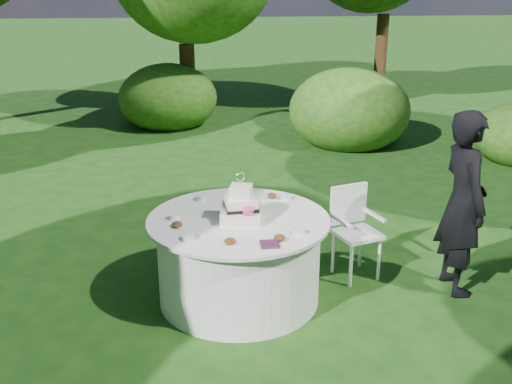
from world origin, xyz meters
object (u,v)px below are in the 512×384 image
(table, at_px, (239,259))
(chair, at_px, (353,224))
(guest, at_px, (463,203))
(napkins, at_px, (270,244))
(cake, at_px, (241,207))

(table, bearing_deg, chair, 17.85)
(guest, height_order, chair, guest)
(napkins, height_order, table, napkins)
(guest, height_order, table, guest)
(chair, bearing_deg, cake, -159.80)
(cake, height_order, chair, cake)
(napkins, bearing_deg, guest, 16.95)
(napkins, relative_size, chair, 0.16)
(guest, relative_size, table, 1.07)
(guest, bearing_deg, table, 88.66)
(cake, bearing_deg, chair, 20.20)
(table, xyz_separation_m, cake, (0.02, -0.04, 0.50))
(guest, relative_size, cake, 3.86)
(napkins, bearing_deg, table, 108.27)
(guest, relative_size, chair, 1.91)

